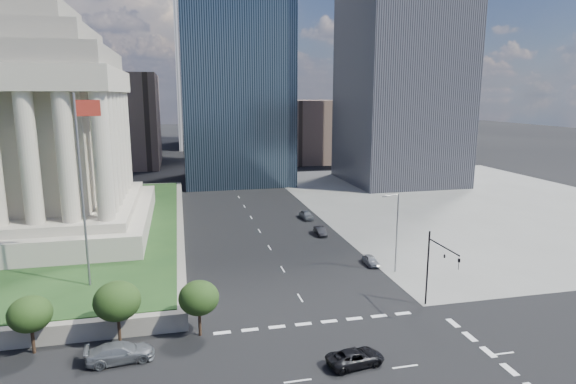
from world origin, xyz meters
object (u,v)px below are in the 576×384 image
object	(u,v)px
flagpole	(83,181)
street_lamp_north	(396,228)
pickup_truck	(356,357)
suv_grey	(120,352)
parked_sedan_mid	(320,231)
war_memorial	(17,97)
parked_sedan_near	(371,260)
traffic_signal_ne	(437,263)
parked_sedan_far	(306,215)

from	to	relation	value
flagpole	street_lamp_north	size ratio (longest dim) A/B	2.00
pickup_truck	suv_grey	xyz separation A→B (m)	(-18.77, 4.85, 0.13)
parked_sedan_mid	street_lamp_north	bearing A→B (deg)	-74.57
war_memorial	pickup_truck	distance (m)	58.45
street_lamp_north	parked_sedan_near	xyz separation A→B (m)	(-1.83, 3.06, -5.05)
traffic_signal_ne	parked_sedan_mid	distance (m)	29.42
flagpole	traffic_signal_ne	world-z (taller)	flagpole
suv_grey	pickup_truck	bearing A→B (deg)	-110.09
flagpole	parked_sedan_near	world-z (taller)	flagpole
parked_sedan_near	parked_sedan_far	bearing A→B (deg)	95.55
suv_grey	parked_sedan_near	world-z (taller)	suv_grey
parked_sedan_near	street_lamp_north	bearing A→B (deg)	-58.28
flagpole	parked_sedan_far	xyz separation A→B (m)	(31.31, 28.78, -12.36)
suv_grey	parked_sedan_mid	distance (m)	41.28
traffic_signal_ne	pickup_truck	distance (m)	14.39
flagpole	parked_sedan_mid	world-z (taller)	flagpole
parked_sedan_near	suv_grey	bearing A→B (deg)	-148.76
war_memorial	flagpole	xyz separation A→B (m)	(12.17, -24.00, -8.29)
traffic_signal_ne	suv_grey	bearing A→B (deg)	-174.89
pickup_truck	parked_sedan_far	distance (m)	47.37
pickup_truck	suv_grey	size ratio (longest dim) A/B	0.88
war_memorial	suv_grey	world-z (taller)	war_memorial
flagpole	parked_sedan_mid	size ratio (longest dim) A/B	5.19
street_lamp_north	parked_sedan_far	world-z (taller)	street_lamp_north
street_lamp_north	pickup_truck	distance (m)	23.00
pickup_truck	suv_grey	distance (m)	19.39
war_memorial	street_lamp_north	bearing A→B (deg)	-25.92
traffic_signal_ne	pickup_truck	size ratio (longest dim) A/B	1.66
war_memorial	parked_sedan_mid	bearing A→B (deg)	-7.23
flagpole	street_lamp_north	bearing A→B (deg)	1.63
war_memorial	street_lamp_north	distance (m)	54.92
street_lamp_north	pickup_truck	xyz separation A→B (m)	(-12.19, -18.85, -4.99)
pickup_truck	parked_sedan_mid	xyz separation A→B (m)	(7.86, 36.40, -0.03)
traffic_signal_ne	street_lamp_north	distance (m)	11.34
pickup_truck	parked_sedan_mid	bearing A→B (deg)	-20.57
traffic_signal_ne	parked_sedan_mid	size ratio (longest dim) A/B	2.08
war_memorial	suv_grey	xyz separation A→B (m)	(16.37, -37.00, -20.61)
traffic_signal_ne	suv_grey	distance (m)	30.57
parked_sedan_near	pickup_truck	bearing A→B (deg)	-114.42
street_lamp_north	parked_sedan_mid	world-z (taller)	street_lamp_north
traffic_signal_ne	parked_sedan_far	bearing A→B (deg)	94.42
war_memorial	flagpole	bearing A→B (deg)	-63.11
street_lamp_north	suv_grey	world-z (taller)	street_lamp_north
traffic_signal_ne	street_lamp_north	size ratio (longest dim) A/B	0.80
suv_grey	parked_sedan_mid	xyz separation A→B (m)	(26.63, 31.54, -0.16)
flagpole	parked_sedan_far	distance (m)	44.28
traffic_signal_ne	parked_sedan_far	world-z (taller)	traffic_signal_ne
street_lamp_north	pickup_truck	world-z (taller)	street_lamp_north
parked_sedan_mid	suv_grey	bearing A→B (deg)	-128.60
pickup_truck	parked_sedan_mid	distance (m)	37.24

